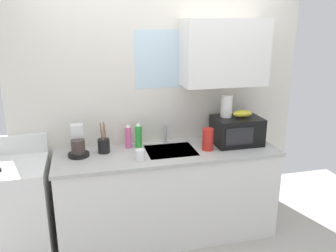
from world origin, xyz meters
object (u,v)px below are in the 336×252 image
microwave (237,131)px  dish_soap_bottle_green (138,135)px  paper_towel_roll (227,106)px  utensil_crock (104,145)px  stove_range (15,212)px  mug_white (140,155)px  cereal_canister (208,139)px  dish_soap_bottle_pink (128,136)px  banana_bunch (242,114)px  coffee_maker (78,144)px

microwave → dish_soap_bottle_green: bearing=172.0°
paper_towel_roll → utensil_crock: (-1.20, 0.02, -0.31)m
stove_range → utensil_crock: 0.97m
microwave → utensil_crock: size_ratio=1.54×
stove_range → utensil_crock: size_ratio=3.63×
paper_towel_roll → mug_white: bearing=-165.1°
cereal_canister → mug_white: bearing=-172.3°
dish_soap_bottle_pink → banana_bunch: bearing=-7.4°
paper_towel_roll → dish_soap_bottle_green: paper_towel_roll is taller
stove_range → dish_soap_bottle_green: bearing=8.9°
microwave → mug_white: bearing=-169.3°
microwave → coffee_maker: (-1.53, 0.06, -0.03)m
dish_soap_bottle_green → cereal_canister: (0.62, -0.23, -0.01)m
mug_white → utensil_crock: utensil_crock is taller
coffee_maker → cereal_canister: size_ratio=1.33×
banana_bunch → cereal_canister: banana_bunch is taller
mug_white → dish_soap_bottle_pink: bearing=99.8°
banana_bunch → dish_soap_bottle_pink: banana_bunch is taller
banana_bunch → mug_white: (-1.05, -0.19, -0.26)m
stove_range → mug_white: 1.22m
mug_white → utensil_crock: size_ratio=0.32×
banana_bunch → cereal_canister: bearing=-165.6°
microwave → dish_soap_bottle_green: size_ratio=1.84×
coffee_maker → paper_towel_roll: bearing=-0.3°
microwave → utensil_crock: utensil_crock is taller
paper_towel_roll → coffee_maker: bearing=179.7°
dish_soap_bottle_pink → cereal_canister: dish_soap_bottle_pink is taller
dish_soap_bottle_green → utensil_crock: (-0.34, -0.06, -0.05)m
microwave → coffee_maker: 1.53m
dish_soap_bottle_pink → paper_towel_roll: bearing=-5.6°
banana_bunch → dish_soap_bottle_green: banana_bunch is taller
stove_range → coffee_maker: (0.58, 0.10, 0.55)m
stove_range → dish_soap_bottle_pink: (1.05, 0.19, 0.56)m
coffee_maker → cereal_canister: (1.19, -0.16, 0.00)m
dish_soap_bottle_green → dish_soap_bottle_pink: size_ratio=1.04×
stove_range → mug_white: bearing=-7.4°
microwave → paper_towel_roll: paper_towel_roll is taller
stove_range → dish_soap_bottle_green: 1.29m
mug_white → coffee_maker: bearing=154.8°
banana_bunch → cereal_canister: (-0.39, -0.10, -0.20)m
paper_towel_roll → mug_white: paper_towel_roll is taller
dish_soap_bottle_green → paper_towel_roll: bearing=-5.6°
stove_range → cereal_canister: bearing=-1.7°
coffee_maker → dish_soap_bottle_pink: bearing=10.4°
stove_range → dish_soap_bottle_pink: size_ratio=4.47×
dish_soap_bottle_pink → utensil_crock: size_ratio=0.81×
coffee_maker → stove_range: bearing=-169.8°
stove_range → banana_bunch: bearing=1.2°
utensil_crock → dish_soap_bottle_pink: bearing=17.3°
coffee_maker → microwave: bearing=-2.2°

